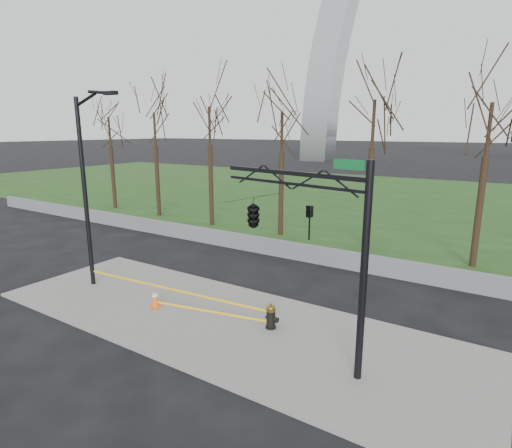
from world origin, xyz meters
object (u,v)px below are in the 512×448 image
Objects in this scene: traffic_cone at (155,299)px; traffic_signal_mast at (271,216)px; fire_hydrant at (271,317)px; street_light at (87,180)px.

traffic_cone is 6.12m from traffic_signal_mast.
fire_hydrant is 3.69m from traffic_signal_mast.
street_light reaches higher than traffic_signal_mast.
traffic_cone is at bearing -163.85° from traffic_signal_mast.
street_light reaches higher than traffic_cone.
traffic_cone is (-4.59, -0.91, -0.07)m from fire_hydrant.
fire_hydrant is 0.15× the size of traffic_signal_mast.
traffic_signal_mast is (4.86, 0.38, 3.70)m from traffic_cone.
fire_hydrant is 9.47m from street_light.
traffic_cone is 0.11× the size of traffic_signal_mast.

